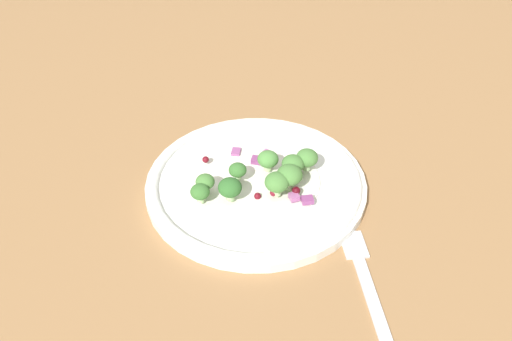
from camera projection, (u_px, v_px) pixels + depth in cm
name	position (u px, v px, depth cm)	size (l,w,h in cm)	color
ground_plane	(277.00, 182.00, 65.59)	(180.00, 180.00, 2.00)	olive
plate	(256.00, 183.00, 62.58)	(25.10, 25.10, 1.70)	white
dressing_pool	(256.00, 180.00, 62.30)	(14.56, 14.56, 0.20)	white
broccoli_floret_0	(238.00, 170.00, 60.72)	(2.00, 2.00, 2.03)	#9EC684
broccoli_floret_1	(268.00, 160.00, 62.20)	(2.42, 2.42, 2.45)	#ADD18E
broccoli_floret_2	(293.00, 164.00, 61.34)	(2.53, 2.53, 2.56)	#ADD18E
broccoli_floret_3	(205.00, 182.00, 59.36)	(2.09, 2.09, 2.12)	#ADD18E
broccoli_floret_4	(277.00, 183.00, 58.73)	(2.69, 2.69, 2.72)	#9EC684
broccoli_floret_5	(306.00, 160.00, 61.78)	(2.52, 2.52, 2.55)	#9EC684
broccoli_floret_6	(230.00, 188.00, 58.21)	(2.57, 2.57, 2.60)	#9EC684
broccoli_floret_7	(200.00, 192.00, 58.17)	(2.11, 2.11, 2.13)	#ADD18E
broccoli_floret_8	(289.00, 175.00, 59.41)	(2.85, 2.85, 2.89)	#ADD18E
cranberry_0	(258.00, 196.00, 59.77)	(0.77, 0.77, 0.77)	maroon
cranberry_1	(274.00, 193.00, 59.56)	(0.83, 0.83, 0.83)	maroon
cranberry_2	(292.00, 179.00, 61.40)	(1.00, 1.00, 1.00)	maroon
cranberry_3	(206.00, 160.00, 63.72)	(0.79, 0.79, 0.79)	maroon
cranberry_4	(296.00, 191.00, 59.58)	(0.96, 0.96, 0.96)	#4C0A14
onion_bit_0	(266.00, 153.00, 65.27)	(0.89, 1.03, 0.38)	#A35B93
onion_bit_1	(307.00, 200.00, 58.80)	(1.03, 1.27, 0.55)	#843D75
onion_bit_2	(236.00, 152.00, 65.88)	(1.03, 1.35, 0.42)	#934C84
onion_bit_3	(257.00, 159.00, 64.48)	(1.09, 1.32, 0.60)	#843D75
onion_bit_4	(294.00, 197.00, 59.16)	(1.01, 1.05, 0.60)	#A35B93
fork	(371.00, 294.00, 51.39)	(8.89, 17.84, 0.50)	silver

